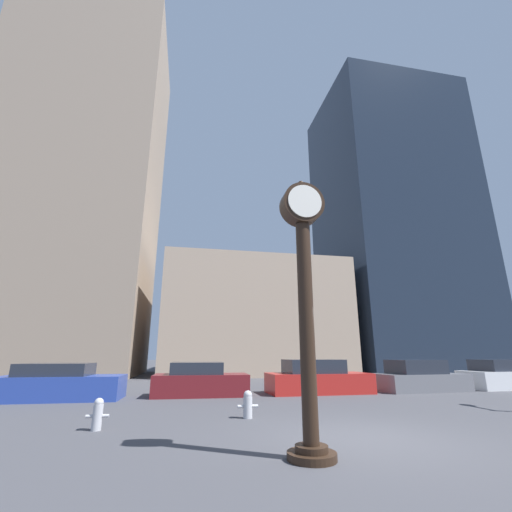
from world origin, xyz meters
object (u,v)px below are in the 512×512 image
(fire_hydrant_near, at_px, (248,404))
(car_red, at_px, (317,379))
(street_clock, at_px, (305,291))
(car_white, at_px, (504,376))
(car_grey, at_px, (419,378))
(car_maroon, at_px, (200,381))
(fire_hydrant_far, at_px, (98,414))
(car_blue, at_px, (59,384))

(fire_hydrant_near, bearing_deg, car_red, 53.00)
(street_clock, bearing_deg, car_white, 34.67)
(car_red, xyz_separation_m, car_grey, (5.01, -0.08, -0.02))
(street_clock, bearing_deg, car_red, 68.39)
(fire_hydrant_near, bearing_deg, car_white, 21.43)
(car_grey, height_order, fire_hydrant_near, car_grey)
(car_grey, distance_m, fire_hydrant_near, 10.51)
(car_red, bearing_deg, street_clock, -112.29)
(car_maroon, distance_m, car_white, 14.97)
(car_white, relative_size, fire_hydrant_far, 6.10)
(fire_hydrant_far, bearing_deg, street_clock, -37.42)
(car_white, bearing_deg, car_grey, -179.59)
(car_maroon, height_order, fire_hydrant_near, car_maroon)
(car_white, xyz_separation_m, fire_hydrant_near, (-13.90, -5.46, -0.23))
(car_blue, height_order, car_grey, car_grey)
(car_white, height_order, fire_hydrant_far, car_white)
(street_clock, xyz_separation_m, car_maroon, (-1.45, 9.28, -2.20))
(car_blue, bearing_deg, fire_hydrant_far, -63.53)
(car_blue, distance_m, car_maroon, 5.28)
(fire_hydrant_near, bearing_deg, car_grey, 30.30)
(street_clock, xyz_separation_m, car_blue, (-6.72, 8.91, -2.20))
(street_clock, relative_size, car_grey, 1.20)
(street_clock, distance_m, fire_hydrant_near, 4.59)
(car_blue, relative_size, fire_hydrant_near, 6.47)
(car_blue, xyz_separation_m, car_red, (10.39, 0.37, 0.03))
(street_clock, xyz_separation_m, car_red, (3.68, 9.28, -2.17))
(car_blue, xyz_separation_m, car_grey, (15.41, 0.28, 0.02))
(car_white, bearing_deg, car_blue, 179.82)
(car_white, distance_m, fire_hydrant_far, 18.61)
(car_grey, xyz_separation_m, fire_hydrant_near, (-9.07, -5.30, -0.23))
(street_clock, height_order, car_grey, street_clock)
(car_blue, relative_size, car_maroon, 1.16)
(car_maroon, bearing_deg, fire_hydrant_far, -110.23)
(street_clock, xyz_separation_m, car_white, (13.52, 9.35, -2.18))
(car_grey, bearing_deg, car_blue, 178.16)
(fire_hydrant_far, bearing_deg, car_red, 39.04)
(fire_hydrant_near, bearing_deg, car_maroon, 101.23)
(car_maroon, height_order, car_grey, car_grey)
(car_white, xyz_separation_m, fire_hydrant_far, (-17.51, -6.29, -0.24))
(car_blue, bearing_deg, car_red, 3.55)
(street_clock, xyz_separation_m, car_grey, (8.69, 9.19, -2.19))
(car_maroon, bearing_deg, street_clock, -79.12)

